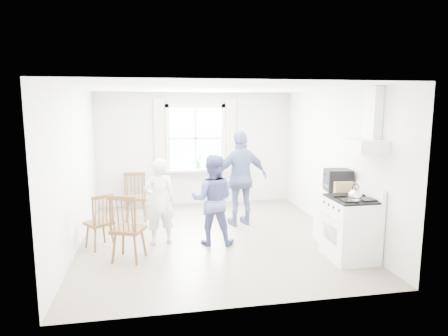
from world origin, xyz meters
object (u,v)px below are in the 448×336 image
Objects in this scene: windsor_chair_c at (101,216)px; windsor_chair_a at (135,191)px; stereo_stack at (338,180)px; person_right at (241,178)px; windsor_chair_b at (125,221)px; person_left at (159,202)px; low_cabinet at (334,217)px; person_mid at (213,200)px; gas_stove at (351,228)px.

windsor_chair_a is at bearing 71.51° from windsor_chair_c.
person_right is at bearing 136.26° from stereo_stack.
windsor_chair_b is 0.91m from person_left.
low_cabinet is at bearing 157.88° from person_left.
windsor_chair_b reaches higher than windsor_chair_a.
windsor_chair_b is (-0.08, -2.10, 0.01)m from windsor_chair_a.
person_right is (-1.36, 1.30, -0.16)m from stereo_stack.
windsor_chair_a is 0.98× the size of windsor_chair_b.
windsor_chair_c is 0.63× the size of person_left.
low_cabinet is at bearing -29.07° from windsor_chair_a.
person_left is at bearing 54.60° from windsor_chair_b.
person_right reaches higher than windsor_chair_b.
person_mid reaches higher than stereo_stack.
person_left is at bearing 170.35° from low_cabinet.
person_right is (-1.31, 1.31, 0.47)m from low_cabinet.
windsor_chair_b is at bearing 172.23° from gas_stove.
gas_stove is 0.74× the size of person_mid.
windsor_chair_c is 0.61× the size of person_mid.
person_right is at bearing 19.82° from windsor_chair_c.
low_cabinet is 0.49× the size of person_right.
person_right is (-1.24, 2.01, 0.44)m from gas_stove.
windsor_chair_a is 0.70× the size of person_left.
person_mid is at bearing 42.97° from person_right.
windsor_chair_b is at bearing -175.84° from stereo_stack.
person_mid is at bearing 151.97° from gas_stove.
person_right reaches higher than stereo_stack.
windsor_chair_a is at bearing 150.93° from low_cabinet.
gas_stove is at bearing -7.77° from windsor_chair_b.
stereo_stack reaches higher than low_cabinet.
person_right reaches higher than person_left.
person_left is 0.89m from person_mid.
person_left is at bearing 16.48° from person_right.
person_mid is 1.21m from person_right.
gas_stove is 1.09× the size of windsor_chair_a.
windsor_chair_b reaches higher than low_cabinet.
windsor_chair_c is 0.50× the size of person_right.
person_right reaches higher than person_mid.
windsor_chair_c is at bearing 122.26° from windsor_chair_b.
low_cabinet is 1.91m from person_right.
person_left is at bearing 157.13° from gas_stove.
windsor_chair_c is 0.95m from person_left.
person_left is 0.96× the size of person_mid.
windsor_chair_b is 2.63m from person_right.
stereo_stack is at bearing 80.86° from gas_stove.
windsor_chair_c is (-3.83, 0.40, 0.11)m from low_cabinet.
windsor_chair_b is (-3.46, -0.25, -0.45)m from stereo_stack.
windsor_chair_a is (-3.27, 2.56, 0.14)m from gas_stove.
windsor_chair_c is at bearing 174.02° from low_cabinet.
low_cabinet is 0.59× the size of person_mid.
low_cabinet is at bearing -168.57° from stereo_stack.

